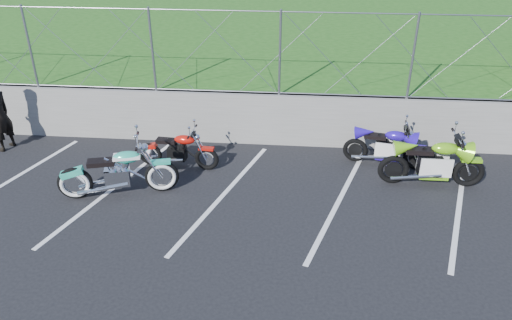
# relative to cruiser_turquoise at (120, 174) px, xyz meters

# --- Properties ---
(ground) EXTENTS (90.00, 90.00, 0.00)m
(ground) POSITION_rel_cruiser_turquoise_xyz_m (2.12, -0.81, -0.49)
(ground) COLOR black
(ground) RESTS_ON ground
(retaining_wall) EXTENTS (30.00, 0.22, 1.30)m
(retaining_wall) POSITION_rel_cruiser_turquoise_xyz_m (2.12, 2.69, 0.16)
(retaining_wall) COLOR slate
(retaining_wall) RESTS_ON ground
(grass_field) EXTENTS (30.00, 20.00, 1.30)m
(grass_field) POSITION_rel_cruiser_turquoise_xyz_m (2.12, 12.69, 0.16)
(grass_field) COLOR #205015
(grass_field) RESTS_ON ground
(chain_link_fence) EXTENTS (28.00, 0.03, 2.00)m
(chain_link_fence) POSITION_rel_cruiser_turquoise_xyz_m (2.12, 2.69, 1.81)
(chain_link_fence) COLOR gray
(chain_link_fence) RESTS_ON retaining_wall
(parking_lines) EXTENTS (18.29, 4.31, 0.01)m
(parking_lines) POSITION_rel_cruiser_turquoise_xyz_m (3.32, 0.19, -0.49)
(parking_lines) COLOR silver
(parking_lines) RESTS_ON ground
(cruiser_turquoise) EXTENTS (2.41, 0.86, 1.22)m
(cruiser_turquoise) POSITION_rel_cruiser_turquoise_xyz_m (0.00, 0.00, 0.00)
(cruiser_turquoise) COLOR black
(cruiser_turquoise) RESTS_ON ground
(naked_orange) EXTENTS (1.90, 0.64, 0.94)m
(naked_orange) POSITION_rel_cruiser_turquoise_xyz_m (0.94, 1.25, -0.09)
(naked_orange) COLOR black
(naked_orange) RESTS_ON ground
(sportbike_green) EXTENTS (2.23, 0.80, 1.16)m
(sportbike_green) POSITION_rel_cruiser_turquoise_xyz_m (6.50, 0.98, 0.01)
(sportbike_green) COLOR black
(sportbike_green) RESTS_ON ground
(sportbike_blue) EXTENTS (1.92, 0.68, 1.00)m
(sportbike_blue) POSITION_rel_cruiser_turquoise_xyz_m (5.65, 1.78, -0.06)
(sportbike_blue) COLOR black
(sportbike_blue) RESTS_ON ground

